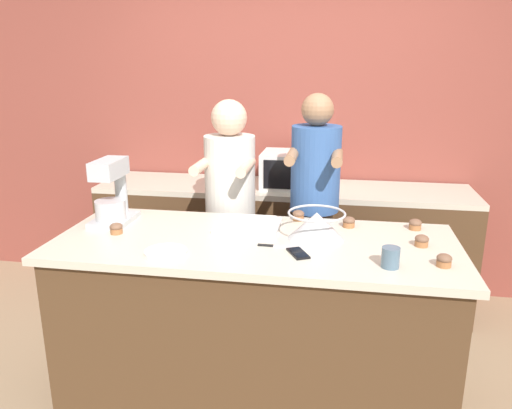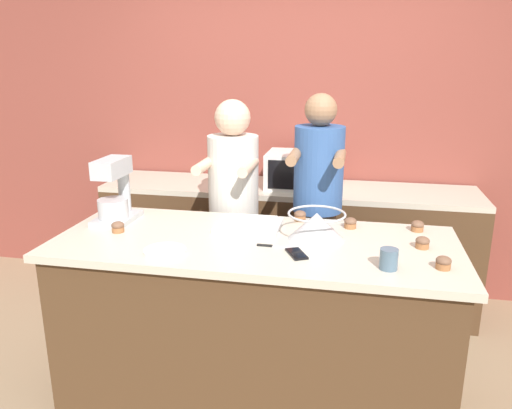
% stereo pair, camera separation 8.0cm
% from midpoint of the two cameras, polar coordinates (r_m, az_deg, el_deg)
% --- Properties ---
extents(ground_plane, '(16.00, 16.00, 0.00)m').
position_cam_midpoint_polar(ground_plane, '(3.06, 0.63, -21.01)').
color(ground_plane, '#937A5B').
extents(back_wall, '(10.00, 0.06, 2.70)m').
position_cam_midpoint_polar(back_wall, '(4.04, 5.02, 9.03)').
color(back_wall, brown).
rests_on(back_wall, ground_plane).
extents(island_counter, '(2.09, 0.86, 0.95)m').
position_cam_midpoint_polar(island_counter, '(2.80, 0.66, -13.20)').
color(island_counter, '#4C331E').
rests_on(island_counter, ground_plane).
extents(back_counter, '(2.80, 0.60, 0.93)m').
position_cam_midpoint_polar(back_counter, '(3.91, 4.10, -4.55)').
color(back_counter, '#4C331E').
rests_on(back_counter, ground_plane).
extents(person_left, '(0.34, 0.50, 1.62)m').
position_cam_midpoint_polar(person_left, '(3.31, -1.88, -1.33)').
color(person_left, '#33384C').
rests_on(person_left, ground_plane).
extents(person_right, '(0.33, 0.49, 1.66)m').
position_cam_midpoint_polar(person_right, '(3.22, 7.68, -1.47)').
color(person_right, brown).
rests_on(person_right, ground_plane).
extents(stand_mixer, '(0.20, 0.30, 0.37)m').
position_cam_midpoint_polar(stand_mixer, '(2.96, -15.10, 1.18)').
color(stand_mixer, '#B2B7BC').
rests_on(stand_mixer, island_counter).
extents(mixing_bowl, '(0.30, 0.30, 0.15)m').
position_cam_midpoint_polar(mixing_bowl, '(2.60, 7.80, -2.38)').
color(mixing_bowl, '#BCBCC1').
rests_on(mixing_bowl, island_counter).
extents(baking_tray, '(0.35, 0.29, 0.04)m').
position_cam_midpoint_polar(baking_tray, '(2.79, -0.00, -2.26)').
color(baking_tray, silver).
rests_on(baking_tray, island_counter).
extents(microwave_oven, '(0.51, 0.38, 0.26)m').
position_cam_midpoint_polar(microwave_oven, '(3.73, 5.84, 3.94)').
color(microwave_oven, silver).
rests_on(microwave_oven, back_counter).
extents(cell_phone, '(0.13, 0.16, 0.01)m').
position_cam_midpoint_polar(cell_phone, '(2.42, 5.60, -5.62)').
color(cell_phone, black).
rests_on(cell_phone, island_counter).
extents(drinking_glass, '(0.08, 0.08, 0.09)m').
position_cam_midpoint_polar(drinking_glass, '(2.32, 15.89, -6.02)').
color(drinking_glass, slate).
rests_on(drinking_glass, island_counter).
extents(small_plate, '(0.21, 0.21, 0.02)m').
position_cam_midpoint_polar(small_plate, '(2.46, -9.47, -5.27)').
color(small_plate, white).
rests_on(small_plate, island_counter).
extents(knife, '(0.22, 0.02, 0.01)m').
position_cam_midpoint_polar(knife, '(2.51, 3.16, -4.81)').
color(knife, '#BCBCC1').
rests_on(knife, island_counter).
extents(cupcake_0, '(0.07, 0.07, 0.06)m').
position_cam_midpoint_polar(cupcake_0, '(2.63, 19.32, -4.12)').
color(cupcake_0, '#9E6038').
rests_on(cupcake_0, island_counter).
extents(cupcake_1, '(0.07, 0.07, 0.06)m').
position_cam_midpoint_polar(cupcake_1, '(2.87, 18.73, -2.34)').
color(cupcake_1, '#9E6038').
rests_on(cupcake_1, island_counter).
extents(cupcake_2, '(0.07, 0.07, 0.06)m').
position_cam_midpoint_polar(cupcake_2, '(2.83, 11.53, -2.08)').
color(cupcake_2, '#9E6038').
rests_on(cupcake_2, island_counter).
extents(cupcake_3, '(0.07, 0.07, 0.06)m').
position_cam_midpoint_polar(cupcake_3, '(2.41, 21.53, -6.21)').
color(cupcake_3, '#9E6038').
rests_on(cupcake_3, island_counter).
extents(cupcake_4, '(0.07, 0.07, 0.06)m').
position_cam_midpoint_polar(cupcake_4, '(2.91, 5.84, -1.28)').
color(cupcake_4, '#9E6038').
rests_on(cupcake_4, island_counter).
extents(cupcake_5, '(0.07, 0.07, 0.06)m').
position_cam_midpoint_polar(cupcake_5, '(2.80, -14.73, -2.49)').
color(cupcake_5, '#9E6038').
rests_on(cupcake_5, island_counter).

